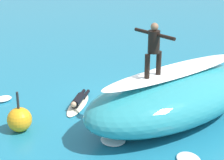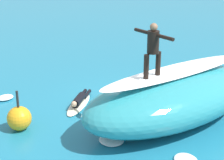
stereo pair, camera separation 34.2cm
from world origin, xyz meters
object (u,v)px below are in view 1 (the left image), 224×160
(surfer_riding, at_px, (154,46))
(buoy_marker, at_px, (20,119))
(surfer_paddling, at_px, (79,99))
(surfboard_paddling, at_px, (78,105))
(surfboard_riding, at_px, (153,77))

(surfer_riding, height_order, buoy_marker, surfer_riding)
(surfer_paddling, height_order, buoy_marker, buoy_marker)
(surfer_riding, height_order, surfboard_paddling, surfer_riding)
(surfboard_riding, bearing_deg, buoy_marker, -39.10)
(surfboard_paddling, height_order, buoy_marker, buoy_marker)
(buoy_marker, bearing_deg, surfer_paddling, -160.66)
(surfboard_riding, height_order, surfboard_paddling, surfboard_riding)
(surfboard_riding, height_order, surfer_paddling, surfboard_riding)
(surfer_riding, bearing_deg, surfboard_paddling, -76.40)
(buoy_marker, bearing_deg, surfboard_paddling, -162.07)
(surfer_riding, xyz_separation_m, buoy_marker, (3.62, -2.00, -2.36))
(surfer_riding, distance_m, surfer_paddling, 4.01)
(surfboard_riding, relative_size, surfboard_paddling, 1.07)
(surfer_riding, distance_m, buoy_marker, 4.76)
(surfboard_paddling, bearing_deg, surfer_riding, 66.36)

